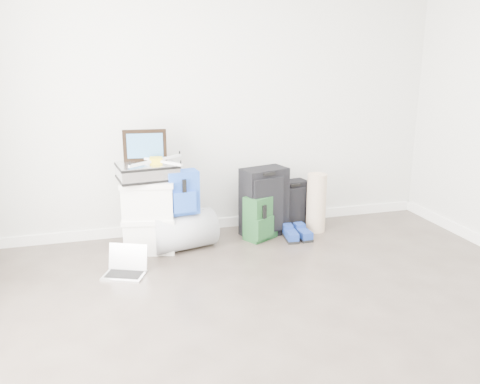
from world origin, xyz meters
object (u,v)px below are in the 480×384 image
object	(u,v)px
briefcase	(147,172)
large_suitcase	(264,202)
boxes_stack	(149,215)
duffel_bag	(183,230)
carry_on	(291,204)
laptop	(126,267)

from	to	relation	value
briefcase	large_suitcase	xyz separation A→B (m)	(1.13, 0.08, -0.40)
boxes_stack	duffel_bag	xyz separation A→B (m)	(0.29, -0.07, -0.16)
briefcase	carry_on	world-z (taller)	briefcase
briefcase	duffel_bag	distance (m)	0.64
briefcase	large_suitcase	bearing A→B (deg)	-1.86
briefcase	laptop	xyz separation A→B (m)	(-0.26, -0.48, -0.68)
boxes_stack	carry_on	xyz separation A→B (m)	(1.47, 0.21, -0.09)
boxes_stack	briefcase	distance (m)	0.40
carry_on	briefcase	bearing A→B (deg)	179.33
boxes_stack	briefcase	size ratio (longest dim) A/B	1.32
carry_on	laptop	distance (m)	1.87
duffel_bag	boxes_stack	bearing A→B (deg)	153.74
briefcase	carry_on	size ratio (longest dim) A/B	1.02
boxes_stack	briefcase	bearing A→B (deg)	115.51
duffel_bag	large_suitcase	size ratio (longest dim) A/B	0.85
briefcase	large_suitcase	distance (m)	1.20
large_suitcase	briefcase	bearing A→B (deg)	169.35
boxes_stack	laptop	distance (m)	0.61
carry_on	boxes_stack	bearing A→B (deg)	179.33
carry_on	laptop	size ratio (longest dim) A/B	1.25
laptop	boxes_stack	bearing A→B (deg)	85.49
boxes_stack	carry_on	world-z (taller)	boxes_stack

